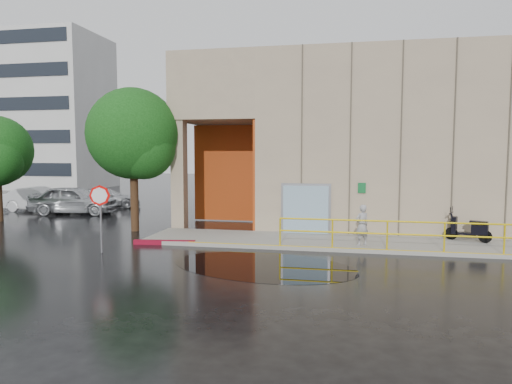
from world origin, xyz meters
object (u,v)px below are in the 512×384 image
at_px(red_curb, 164,242).
at_px(tree_near, 136,137).
at_px(person, 362,225).
at_px(scooter, 469,222).
at_px(car_c, 106,198).
at_px(car_b, 40,199).
at_px(car_a, 73,200).
at_px(stop_sign, 100,203).

distance_m(red_curb, tree_near, 5.47).
height_order(person, scooter, person).
height_order(person, car_c, person).
height_order(scooter, car_b, car_b).
bearing_deg(red_curb, tree_near, 131.86).
relative_size(scooter, car_a, 0.35).
height_order(stop_sign, red_curb, stop_sign).
bearing_deg(red_curb, car_a, 139.64).
height_order(red_curb, car_a, car_a).
xyz_separation_m(person, tree_near, (-9.84, 2.09, 3.32)).
distance_m(red_curb, car_c, 13.33).
distance_m(person, car_b, 20.24).
bearing_deg(scooter, car_c, -179.15).
xyz_separation_m(person, car_a, (-16.01, 6.69, -0.08)).
height_order(scooter, car_a, car_a).
bearing_deg(person, scooter, 167.39).
xyz_separation_m(scooter, stop_sign, (-13.15, -3.95, 0.87)).
bearing_deg(car_c, car_b, 105.56).
relative_size(red_curb, car_b, 0.55).
xyz_separation_m(stop_sign, red_curb, (1.64, 1.77, -1.68)).
height_order(scooter, car_c, scooter).
bearing_deg(person, stop_sign, -19.63).
relative_size(person, car_c, 0.35).
height_order(person, stop_sign, stop_sign).
distance_m(person, red_curb, 7.52).
bearing_deg(red_curb, car_b, 144.41).
distance_m(stop_sign, car_b, 13.88).
relative_size(stop_sign, car_a, 0.50).
height_order(stop_sign, car_b, stop_sign).
relative_size(red_curb, tree_near, 0.37).
bearing_deg(tree_near, stop_sign, -80.49).
height_order(car_b, tree_near, tree_near).
distance_m(scooter, car_a, 20.70).
relative_size(stop_sign, car_c, 0.56).
bearing_deg(person, tree_near, -46.10).
xyz_separation_m(scooter, car_c, (-19.80, 8.24, -0.27)).
height_order(car_a, car_b, car_a).
height_order(stop_sign, car_a, stop_sign).
bearing_deg(car_a, car_c, -15.03).
relative_size(car_a, car_b, 1.10).
relative_size(person, stop_sign, 0.62).
bearing_deg(scooter, stop_sign, -139.84).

